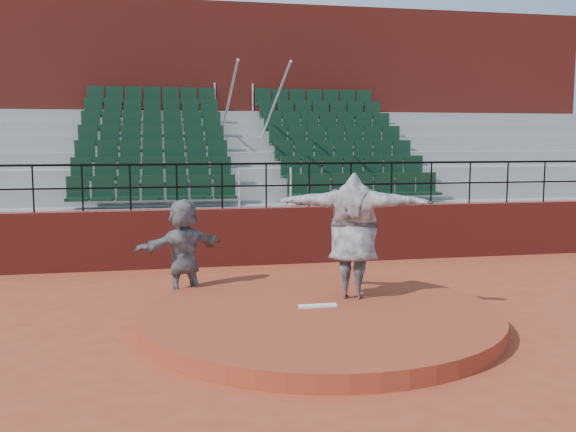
{
  "coord_description": "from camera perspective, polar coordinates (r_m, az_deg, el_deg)",
  "views": [
    {
      "loc": [
        -2.39,
        -9.32,
        2.84
      ],
      "look_at": [
        0.0,
        2.5,
        1.4
      ],
      "focal_mm": 40.0,
      "sensor_mm": 36.0,
      "label": 1
    }
  ],
  "objects": [
    {
      "name": "ground",
      "position": [
        10.03,
        2.87,
        -9.65
      ],
      "size": [
        90.0,
        90.0,
        0.0
      ],
      "primitive_type": "plane",
      "color": "#A54125",
      "rests_on": "ground"
    },
    {
      "name": "pitchers_mound",
      "position": [
        10.0,
        2.87,
        -8.96
      ],
      "size": [
        5.5,
        5.5,
        0.25
      ],
      "primitive_type": "cylinder",
      "color": "#9D3C23",
      "rests_on": "ground"
    },
    {
      "name": "pitching_rubber",
      "position": [
        10.1,
        2.67,
        -7.97
      ],
      "size": [
        0.6,
        0.15,
        0.03
      ],
      "primitive_type": "cube",
      "color": "white",
      "rests_on": "pitchers_mound"
    },
    {
      "name": "boundary_wall",
      "position": [
        14.68,
        -1.93,
        -1.77
      ],
      "size": [
        24.0,
        0.3,
        1.3
      ],
      "primitive_type": "cube",
      "color": "maroon",
      "rests_on": "ground"
    },
    {
      "name": "wall_railing",
      "position": [
        14.54,
        -1.96,
        3.61
      ],
      "size": [
        24.04,
        0.05,
        1.03
      ],
      "color": "black",
      "rests_on": "boundary_wall"
    },
    {
      "name": "seating_deck",
      "position": [
        18.17,
        -3.84,
        2.42
      ],
      "size": [
        24.0,
        5.97,
        4.63
      ],
      "color": "gray",
      "rests_on": "ground"
    },
    {
      "name": "press_box_facade",
      "position": [
        22.06,
        -5.26,
        8.63
      ],
      "size": [
        24.0,
        3.0,
        7.1
      ],
      "primitive_type": "cube",
      "color": "maroon",
      "rests_on": "ground"
    },
    {
      "name": "pitcher",
      "position": [
        10.54,
        5.82,
        -1.74
      ],
      "size": [
        2.61,
        1.55,
        2.06
      ],
      "primitive_type": "imported",
      "rotation": [
        0.0,
        0.0,
        2.78
      ],
      "color": "black",
      "rests_on": "pitchers_mound"
    },
    {
      "name": "fielder",
      "position": [
        11.45,
        -9.3,
        -2.99
      ],
      "size": [
        1.75,
        1.22,
        1.82
      ],
      "primitive_type": "imported",
      "rotation": [
        0.0,
        0.0,
        3.59
      ],
      "color": "black",
      "rests_on": "ground"
    }
  ]
}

